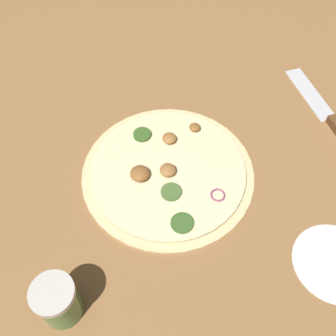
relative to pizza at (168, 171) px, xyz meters
The scene contains 5 objects.
ground_plane 0.01m from the pizza, 67.63° to the left, with size 3.00×3.00×0.00m, color olive.
pizza is the anchor object (origin of this frame).
knife 0.38m from the pizza, 113.46° to the left, with size 0.26×0.12×0.02m.
spice_jar 0.31m from the pizza, 29.83° to the right, with size 0.07×0.07×0.09m.
flour_patch 0.34m from the pizza, 59.21° to the left, with size 0.14×0.14×0.00m.
Camera 1 is at (0.43, 0.02, 0.64)m, focal length 42.00 mm.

